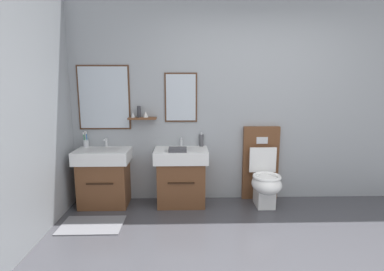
{
  "coord_description": "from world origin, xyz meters",
  "views": [
    {
      "loc": [
        -0.93,
        -1.94,
        1.56
      ],
      "look_at": [
        -0.84,
        1.46,
        0.96
      ],
      "focal_mm": 27.34,
      "sensor_mm": 36.0,
      "label": 1
    }
  ],
  "objects_px": {
    "toilet": "(263,176)",
    "folded_hand_towel": "(178,150)",
    "vanity_sink_right": "(181,175)",
    "soap_dispenser": "(201,140)",
    "toothbrush_cup": "(86,143)",
    "vanity_sink_left": "(104,176)"
  },
  "relations": [
    {
      "from": "vanity_sink_left",
      "to": "toothbrush_cup",
      "type": "bearing_deg",
      "value": 149.53
    },
    {
      "from": "vanity_sink_left",
      "to": "toothbrush_cup",
      "type": "relative_size",
      "value": 3.52
    },
    {
      "from": "toothbrush_cup",
      "to": "soap_dispenser",
      "type": "height_order",
      "value": "toothbrush_cup"
    },
    {
      "from": "toilet",
      "to": "soap_dispenser",
      "type": "xyz_separation_m",
      "value": [
        -0.8,
        0.17,
        0.44
      ]
    },
    {
      "from": "vanity_sink_right",
      "to": "folded_hand_towel",
      "type": "xyz_separation_m",
      "value": [
        -0.04,
        -0.13,
        0.37
      ]
    },
    {
      "from": "toilet",
      "to": "soap_dispenser",
      "type": "distance_m",
      "value": 0.93
    },
    {
      "from": "vanity_sink_right",
      "to": "toilet",
      "type": "xyz_separation_m",
      "value": [
        1.07,
        -0.01,
        -0.01
      ]
    },
    {
      "from": "toilet",
      "to": "folded_hand_towel",
      "type": "bearing_deg",
      "value": -173.71
    },
    {
      "from": "folded_hand_towel",
      "to": "vanity_sink_right",
      "type": "bearing_deg",
      "value": 73.04
    },
    {
      "from": "vanity_sink_right",
      "to": "toothbrush_cup",
      "type": "xyz_separation_m",
      "value": [
        -1.25,
        0.15,
        0.41
      ]
    },
    {
      "from": "vanity_sink_left",
      "to": "toilet",
      "type": "bearing_deg",
      "value": -0.24
    },
    {
      "from": "toilet",
      "to": "vanity_sink_left",
      "type": "bearing_deg",
      "value": 179.76
    },
    {
      "from": "toilet",
      "to": "folded_hand_towel",
      "type": "relative_size",
      "value": 4.55
    },
    {
      "from": "folded_hand_towel",
      "to": "toothbrush_cup",
      "type": "bearing_deg",
      "value": 166.84
    },
    {
      "from": "toothbrush_cup",
      "to": "folded_hand_towel",
      "type": "distance_m",
      "value": 1.24
    },
    {
      "from": "toilet",
      "to": "toothbrush_cup",
      "type": "bearing_deg",
      "value": 176.04
    },
    {
      "from": "vanity_sink_left",
      "to": "toothbrush_cup",
      "type": "height_order",
      "value": "toothbrush_cup"
    },
    {
      "from": "vanity_sink_right",
      "to": "folded_hand_towel",
      "type": "distance_m",
      "value": 0.4
    },
    {
      "from": "toothbrush_cup",
      "to": "vanity_sink_right",
      "type": "bearing_deg",
      "value": -6.94
    },
    {
      "from": "vanity_sink_right",
      "to": "soap_dispenser",
      "type": "xyz_separation_m",
      "value": [
        0.27,
        0.16,
        0.43
      ]
    },
    {
      "from": "vanity_sink_left",
      "to": "toilet",
      "type": "distance_m",
      "value": 2.06
    },
    {
      "from": "vanity_sink_left",
      "to": "folded_hand_towel",
      "type": "bearing_deg",
      "value": -7.84
    }
  ]
}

